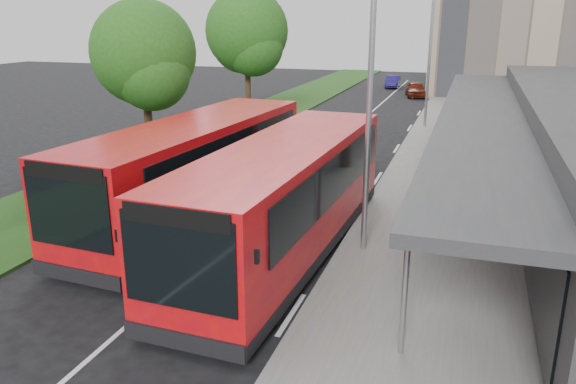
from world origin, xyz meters
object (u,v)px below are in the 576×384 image
object	(u,v)px
lamp_post_far	(429,50)
car_near	(416,89)
tree_mid	(144,60)
lamp_post_near	(367,88)
bus_main	(285,199)
car_far	(393,82)
bus_second	(195,170)
litter_bin	(448,165)
bollard	(439,135)
tree_far	(247,37)

from	to	relation	value
lamp_post_far	car_near	world-z (taller)	lamp_post_far
tree_mid	lamp_post_far	distance (m)	17.07
lamp_post_near	lamp_post_far	xyz separation A→B (m)	(0.00, 20.00, 0.00)
bus_main	car_far	bearing A→B (deg)	96.21
lamp_post_near	lamp_post_far	distance (m)	20.00
lamp_post_near	bus_second	size ratio (longest dim) A/B	0.68
tree_mid	litter_bin	bearing A→B (deg)	7.63
litter_bin	bollard	world-z (taller)	bollard
tree_far	bus_second	bearing A→B (deg)	-73.47
car_far	litter_bin	bearing A→B (deg)	-80.44
tree_far	bus_main	xyz separation A→B (m)	(9.08, -19.76, -3.72)
tree_far	lamp_post_far	bearing A→B (deg)	4.87
tree_mid	litter_bin	distance (m)	13.86
lamp_post_far	car_far	xyz separation A→B (m)	(-4.77, 20.82, -4.14)
lamp_post_near	bollard	world-z (taller)	lamp_post_near
tree_mid	litter_bin	world-z (taller)	tree_mid
lamp_post_near	car_far	bearing A→B (deg)	96.66
bus_main	litter_bin	size ratio (longest dim) A/B	12.35
tree_mid	bus_second	world-z (taller)	tree_mid
lamp_post_far	bollard	distance (m)	6.62
car_far	tree_mid	bearing A→B (deg)	-103.01
lamp_post_near	car_near	bearing A→B (deg)	93.28
tree_mid	bus_second	xyz separation A→B (m)	(5.31, -5.87, -3.06)
bollard	lamp_post_near	bearing A→B (deg)	-94.77
lamp_post_far	tree_mid	bearing A→B (deg)	-130.68
bollard	car_near	size ratio (longest dim) A/B	0.28
bus_second	tree_far	bearing A→B (deg)	110.48
bollard	car_far	xyz separation A→B (m)	(-6.01, 25.93, -0.11)
lamp_post_far	tree_far	bearing A→B (deg)	-175.13
litter_bin	car_near	distance (m)	26.23
lamp_post_far	bus_main	size ratio (longest dim) A/B	0.69
tree_far	bollard	distance (m)	13.87
lamp_post_far	litter_bin	distance (m)	12.08
tree_mid	bus_second	bearing A→B (deg)	-47.90
bus_second	tree_mid	bearing A→B (deg)	136.05
tree_mid	bus_main	bearing A→B (deg)	-40.52
tree_mid	litter_bin	size ratio (longest dim) A/B	7.87
bus_main	bus_second	world-z (taller)	bus_second
tree_mid	car_far	bearing A→B (deg)	79.33
lamp_post_far	car_far	size ratio (longest dim) A/B	2.29
tree_mid	bus_main	size ratio (longest dim) A/B	0.64
bus_main	car_near	size ratio (longest dim) A/B	3.02
tree_mid	litter_bin	xyz separation A→B (m)	(13.11, 1.76, -4.13)
lamp_post_far	bollard	xyz separation A→B (m)	(1.24, -5.11, -4.03)
tree_mid	bus_second	size ratio (longest dim) A/B	0.62
tree_mid	tree_far	size ratio (longest dim) A/B	0.88
bollard	car_far	distance (m)	26.62
tree_far	lamp_post_far	distance (m)	11.19
car_near	lamp_post_near	bearing A→B (deg)	-97.88
lamp_post_far	litter_bin	bearing A→B (deg)	-79.95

